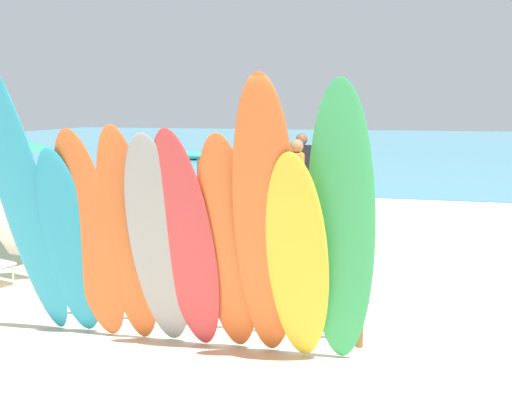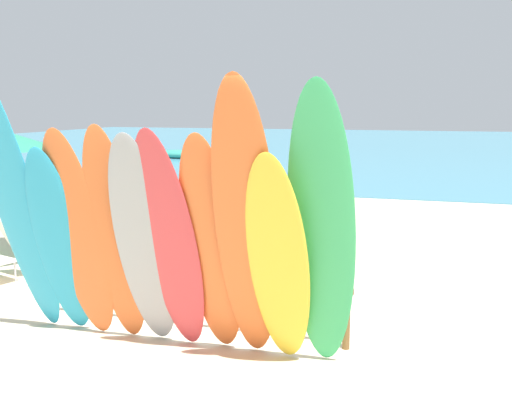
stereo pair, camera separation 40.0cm
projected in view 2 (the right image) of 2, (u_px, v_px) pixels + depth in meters
ground at (358, 175)px, 19.21m from camera, size 60.00×60.00×0.00m
ocean_water at (391, 145)px, 33.59m from camera, size 60.00×40.00×0.02m
surfboard_rack at (189, 285)px, 5.92m from camera, size 3.34×0.07×0.60m
surfboard_teal_0 at (15, 201)px, 5.55m from camera, size 0.61×0.94×2.76m
surfboard_teal_1 at (60, 244)px, 5.61m from camera, size 0.57×0.76×1.94m
surfboard_orange_2 at (79, 237)px, 5.51m from camera, size 0.61×0.68×2.11m
surfboard_orange_3 at (115, 238)px, 5.40m from camera, size 0.53×0.69×2.14m
surfboard_grey_4 at (144, 245)px, 5.27m from camera, size 0.61×0.85×2.08m
surfboard_red_5 at (171, 245)px, 5.18m from camera, size 0.60×0.82×2.12m
surfboard_orange_6 at (212, 249)px, 5.11m from camera, size 0.53×0.79×2.09m
surfboard_orange_7 at (246, 229)px, 4.85m from camera, size 0.64×1.06×2.55m
surfboard_yellow_8 at (278, 263)px, 4.88m from camera, size 0.56×0.81×1.96m
surfboard_green_9 at (322, 233)px, 4.78m from camera, size 0.56×0.77×2.51m
beachgoer_by_water at (221, 189)px, 9.31m from camera, size 0.60×0.35×1.67m
beachgoer_strolling at (302, 182)px, 9.98m from camera, size 0.45×0.63×1.72m
beachgoer_photographing at (311, 170)px, 11.61m from camera, size 0.65×0.31×1.74m
beachgoer_near_rack at (251, 176)px, 11.93m from camera, size 0.38×0.55×1.47m
beach_chair_red at (4, 249)px, 7.66m from camera, size 0.69×0.85×0.80m
distant_boat at (191, 155)px, 25.06m from camera, size 5.04×1.36×0.40m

